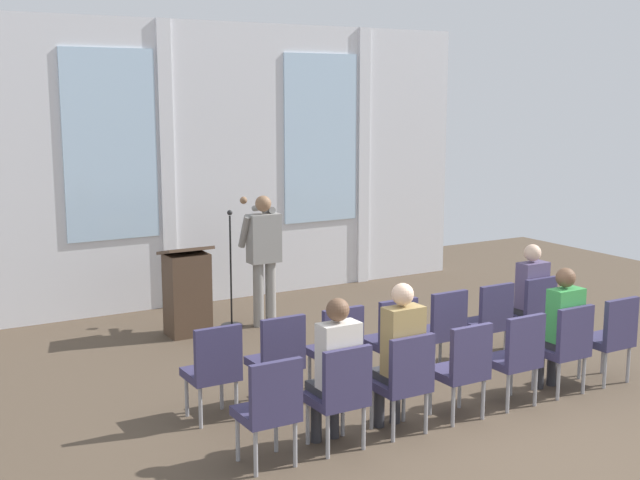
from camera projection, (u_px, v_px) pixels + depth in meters
ground_plane at (499, 439)px, 7.46m from camera, size 15.54×15.54×0.00m
rear_partition at (223, 162)px, 12.19m from camera, size 8.22×0.14×4.04m
speaker at (263, 250)px, 10.94m from camera, size 0.50×0.69×1.73m
mic_stand at (231, 302)px, 10.98m from camera, size 0.28×0.28×1.55m
lectern at (187, 292)px, 10.59m from camera, size 0.60×0.48×1.16m
chair_r0_c0 at (214, 366)px, 7.77m from camera, size 0.46×0.44×0.94m
chair_r0_c1 at (278, 355)px, 8.10m from camera, size 0.46×0.44×0.94m
chair_r0_c2 at (337, 345)px, 8.44m from camera, size 0.46×0.44×0.94m
chair_r0_c3 at (392, 335)px, 8.77m from camera, size 0.46×0.44×0.94m
chair_r0_c4 at (442, 326)px, 9.11m from camera, size 0.46×0.44×0.94m
chair_r0_c5 at (489, 318)px, 9.44m from camera, size 0.46×0.44×0.94m
chair_r0_c6 at (533, 310)px, 9.78m from camera, size 0.46×0.44×0.94m
audience_r0_c6 at (529, 293)px, 9.82m from camera, size 0.36×0.39×1.31m
chair_r1_c0 at (270, 406)px, 6.79m from camera, size 0.46×0.44×0.94m
chair_r1_c1 at (340, 391)px, 7.13m from camera, size 0.46×0.44×0.94m
audience_r1_c1 at (336, 365)px, 7.16m from camera, size 0.36×0.39×1.34m
chair_r1_c2 at (404, 377)px, 7.46m from camera, size 0.46×0.44×0.94m
audience_r1_c2 at (400, 350)px, 7.49m from camera, size 0.36×0.39×1.39m
chair_r1_c3 at (463, 365)px, 7.80m from camera, size 0.46×0.44×0.94m
chair_r1_c4 at (516, 354)px, 8.14m from camera, size 0.46×0.44×0.94m
chair_r1_c5 at (566, 344)px, 8.47m from camera, size 0.46×0.44×0.94m
audience_r1_c5 at (561, 323)px, 8.51m from camera, size 0.36×0.39×1.31m
chair_r1_c6 at (611, 334)px, 8.81m from camera, size 0.46×0.44×0.94m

